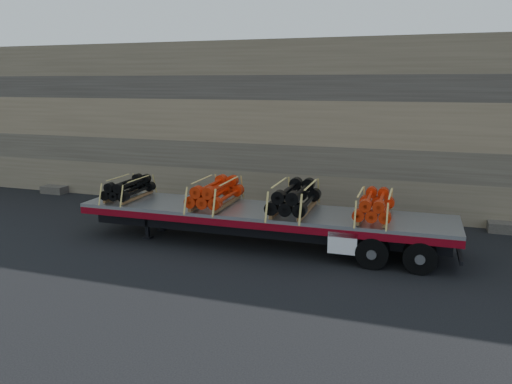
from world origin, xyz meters
TOP-DOWN VIEW (x-y plane):
  - ground at (0.00, 0.00)m, footprint 120.00×120.00m
  - rock_wall at (0.00, 6.50)m, footprint 44.00×3.00m
  - trailer at (-0.90, 0.44)m, footprint 12.37×2.61m
  - bundle_front at (-5.86, 0.35)m, footprint 1.06×2.06m
  - bundle_midfront at (-2.51, 0.41)m, footprint 1.24×2.41m
  - bundle_midrear at (0.21, 0.46)m, footprint 1.31×2.54m
  - bundle_rear at (2.73, 0.51)m, footprint 1.13×2.19m

SIDE VIEW (x-z plane):
  - ground at x=0.00m, z-range 0.00..0.00m
  - trailer at x=-0.90m, z-range 0.00..1.23m
  - bundle_front at x=-5.86m, z-range 1.23..1.95m
  - bundle_rear at x=2.73m, z-range 1.23..2.00m
  - bundle_midfront at x=-2.51m, z-range 1.23..2.08m
  - bundle_midrear at x=0.21m, z-range 1.23..2.12m
  - rock_wall at x=0.00m, z-range 0.00..7.00m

